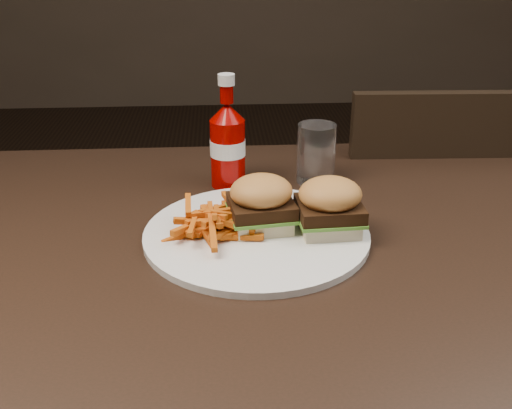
{
  "coord_description": "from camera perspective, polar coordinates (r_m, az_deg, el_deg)",
  "views": [
    {
      "loc": [
        -0.07,
        -0.82,
        1.18
      ],
      "look_at": [
        -0.01,
        -0.01,
        0.8
      ],
      "focal_mm": 42.0,
      "sensor_mm": 36.0,
      "label": 1
    }
  ],
  "objects": [
    {
      "name": "chair_far",
      "position": [
        1.59,
        14.11,
        -3.96
      ],
      "size": [
        0.44,
        0.44,
        0.04
      ],
      "primitive_type": "cube",
      "rotation": [
        0.0,
        0.0,
        3.11
      ],
      "color": "black",
      "rests_on": "ground"
    },
    {
      "name": "dining_table",
      "position": [
        0.94,
        0.73,
        -3.54
      ],
      "size": [
        1.2,
        0.8,
        0.04
      ],
      "primitive_type": "cube",
      "color": "black",
      "rests_on": "ground"
    },
    {
      "name": "plate",
      "position": [
        0.91,
        0.04,
        -2.84
      ],
      "size": [
        0.34,
        0.34,
        0.01
      ],
      "primitive_type": "cylinder",
      "color": "white",
      "rests_on": "dining_table"
    },
    {
      "name": "fries_pile",
      "position": [
        0.89,
        -3.85,
        -1.44
      ],
      "size": [
        0.12,
        0.12,
        0.04
      ],
      "primitive_type": null,
      "rotation": [
        0.0,
        0.0,
        -0.14
      ],
      "color": "#BA7518",
      "rests_on": "plate"
    },
    {
      "name": "sandwich_half_b",
      "position": [
        0.91,
        6.92,
        -1.87
      ],
      "size": [
        0.09,
        0.08,
        0.02
      ],
      "primitive_type": "cube",
      "rotation": [
        0.0,
        0.0,
        0.05
      ],
      "color": "#F4E4C3",
      "rests_on": "plate"
    },
    {
      "name": "tumbler",
      "position": [
        1.09,
        5.75,
        4.86
      ],
      "size": [
        0.09,
        0.09,
        0.11
      ],
      "primitive_type": "cylinder",
      "rotation": [
        0.0,
        0.0,
        0.36
      ],
      "color": "white",
      "rests_on": "dining_table"
    },
    {
      "name": "ketchup_bottle",
      "position": [
        1.07,
        -2.7,
        4.85
      ],
      "size": [
        0.08,
        0.08,
        0.12
      ],
      "primitive_type": "cylinder",
      "rotation": [
        0.0,
        0.0,
        -0.33
      ],
      "color": "#890200",
      "rests_on": "dining_table"
    },
    {
      "name": "sandwich_half_a",
      "position": [
        0.91,
        0.49,
        -1.6
      ],
      "size": [
        0.09,
        0.09,
        0.02
      ],
      "primitive_type": "cube",
      "rotation": [
        0.0,
        0.0,
        0.14
      ],
      "color": "#FADEC3",
      "rests_on": "plate"
    }
  ]
}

